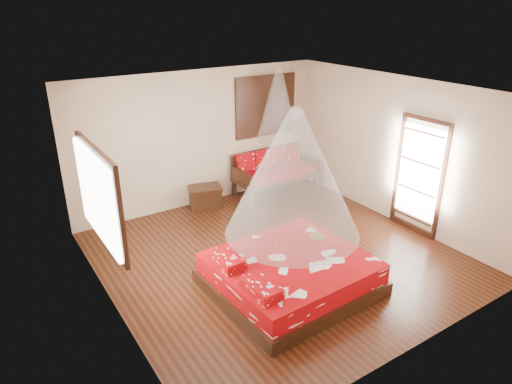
{
  "coord_description": "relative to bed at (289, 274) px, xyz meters",
  "views": [
    {
      "loc": [
        -4.01,
        -5.45,
        4.05
      ],
      "look_at": [
        -0.25,
        0.28,
        1.15
      ],
      "focal_mm": 32.0,
      "sensor_mm": 36.0,
      "label": 1
    }
  ],
  "objects": [
    {
      "name": "room",
      "position": [
        0.4,
        0.86,
        1.15
      ],
      "size": [
        5.54,
        5.54,
        2.84
      ],
      "color": "#32120B",
      "rests_on": "ground"
    },
    {
      "name": "bed",
      "position": [
        0.0,
        0.0,
        0.0
      ],
      "size": [
        2.33,
        2.12,
        0.65
      ],
      "rotation": [
        0.0,
        0.0,
        0.04
      ],
      "color": "black",
      "rests_on": "floor"
    },
    {
      "name": "daybed",
      "position": [
        2.0,
        3.24,
        0.27
      ],
      "size": [
        1.87,
        0.83,
        0.96
      ],
      "color": "black",
      "rests_on": "floor"
    },
    {
      "name": "storage_chest",
      "position": [
        0.3,
        3.31,
        -0.02
      ],
      "size": [
        0.77,
        0.65,
        0.46
      ],
      "rotation": [
        0.0,
        0.0,
        -0.28
      ],
      "color": "black",
      "rests_on": "floor"
    },
    {
      "name": "shutter_panel",
      "position": [
        2.0,
        3.58,
        1.65
      ],
      "size": [
        1.52,
        0.06,
        1.32
      ],
      "color": "black",
      "rests_on": "wall_back"
    },
    {
      "name": "window_left",
      "position": [
        -2.31,
        1.06,
        1.45
      ],
      "size": [
        0.1,
        1.74,
        1.34
      ],
      "color": "black",
      "rests_on": "wall_left"
    },
    {
      "name": "glazed_door",
      "position": [
        3.12,
        0.26,
        0.82
      ],
      "size": [
        0.08,
        1.02,
        2.16
      ],
      "color": "black",
      "rests_on": "floor"
    },
    {
      "name": "wine_tray",
      "position": [
        0.78,
        0.29,
        0.31
      ],
      "size": [
        0.27,
        0.27,
        0.22
      ],
      "rotation": [
        0.0,
        0.0,
        -0.41
      ],
      "color": "brown",
      "rests_on": "bed"
    },
    {
      "name": "mosquito_net_main",
      "position": [
        0.02,
        0.0,
        1.6
      ],
      "size": [
        1.93,
        1.93,
        1.8
      ],
      "primitive_type": "cone",
      "color": "white",
      "rests_on": "ceiling"
    },
    {
      "name": "mosquito_net_daybed",
      "position": [
        2.0,
        3.11,
        1.75
      ],
      "size": [
        0.92,
        0.92,
        1.5
      ],
      "primitive_type": "cone",
      "color": "white",
      "rests_on": "ceiling"
    }
  ]
}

